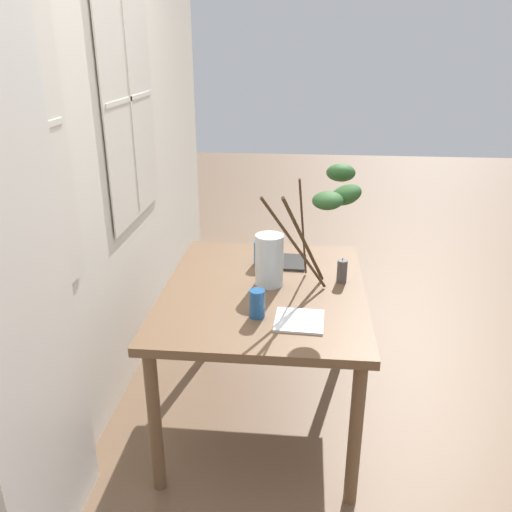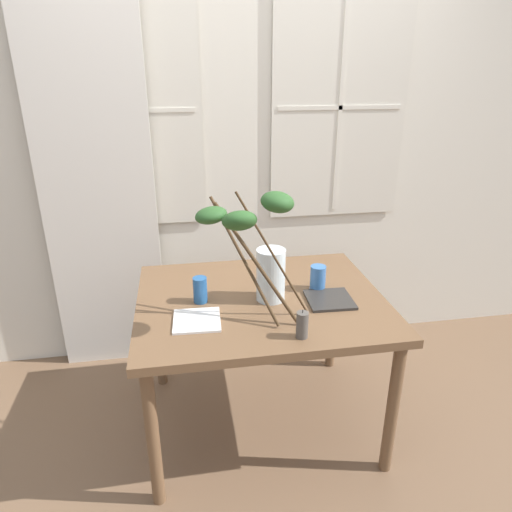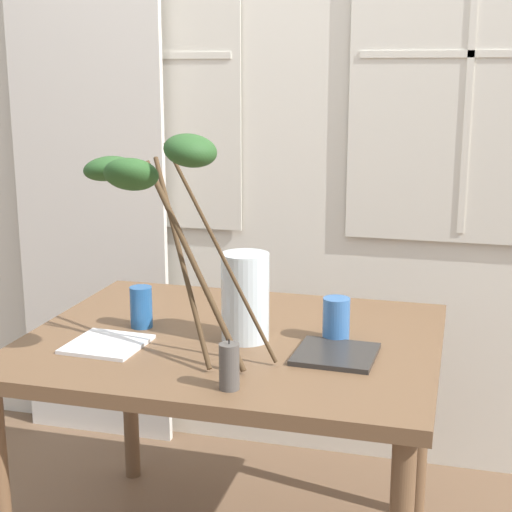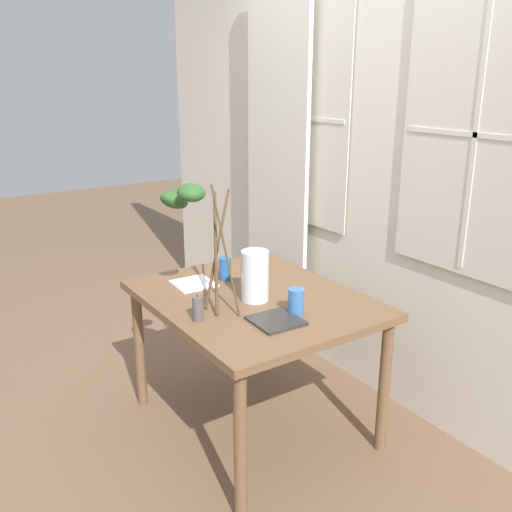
{
  "view_description": "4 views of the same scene",
  "coord_description": "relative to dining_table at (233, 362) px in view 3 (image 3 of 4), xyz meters",
  "views": [
    {
      "loc": [
        -2.25,
        -0.18,
        1.82
      ],
      "look_at": [
        0.0,
        0.04,
        0.9
      ],
      "focal_mm": 37.04,
      "sensor_mm": 36.0,
      "label": 1
    },
    {
      "loc": [
        -0.35,
        -1.9,
        1.75
      ],
      "look_at": [
        -0.02,
        0.02,
        0.95
      ],
      "focal_mm": 32.05,
      "sensor_mm": 36.0,
      "label": 2
    },
    {
      "loc": [
        0.62,
        -2.01,
        1.47
      ],
      "look_at": [
        0.06,
        0.02,
        0.97
      ],
      "focal_mm": 54.27,
      "sensor_mm": 36.0,
      "label": 3
    },
    {
      "loc": [
        2.17,
        -1.44,
        1.79
      ],
      "look_at": [
        -0.03,
        0.04,
        0.93
      ],
      "focal_mm": 39.5,
      "sensor_mm": 36.0,
      "label": 4
    }
  ],
  "objects": [
    {
      "name": "plate_square_left",
      "position": [
        -0.31,
        -0.17,
        0.09
      ],
      "size": [
        0.21,
        0.21,
        0.01
      ],
      "primitive_type": "cube",
      "rotation": [
        0.0,
        0.0,
        -0.05
      ],
      "color": "white",
      "rests_on": "dining_table"
    },
    {
      "name": "pillar_candle",
      "position": [
        0.1,
        -0.37,
        0.14
      ],
      "size": [
        0.05,
        0.05,
        0.13
      ],
      "color": "#514C47",
      "rests_on": "dining_table"
    },
    {
      "name": "drinking_glass_blue_right",
      "position": [
        0.29,
        0.04,
        0.14
      ],
      "size": [
        0.08,
        0.08,
        0.12
      ],
      "primitive_type": "cylinder",
      "color": "#386BAD",
      "rests_on": "dining_table"
    },
    {
      "name": "vase_with_branches",
      "position": [
        -0.02,
        -0.13,
        0.34
      ],
      "size": [
        0.51,
        0.49,
        0.61
      ],
      "color": "silver",
      "rests_on": "dining_table"
    },
    {
      "name": "dining_table",
      "position": [
        0.0,
        0.0,
        0.0
      ],
      "size": [
        1.17,
        0.95,
        0.74
      ],
      "color": "brown",
      "rests_on": "ground"
    },
    {
      "name": "curtain_sheer_side",
      "position": [
        -0.81,
        0.72,
        0.56
      ],
      "size": [
        0.63,
        0.03,
        2.44
      ],
      "primitive_type": "cube",
      "color": "silver",
      "rests_on": "ground"
    },
    {
      "name": "plate_square_right",
      "position": [
        0.31,
        -0.09,
        0.09
      ],
      "size": [
        0.22,
        0.22,
        0.01
      ],
      "primitive_type": "cube",
      "rotation": [
        0.0,
        0.0,
        -0.04
      ],
      "color": "#2D2B28",
      "rests_on": "dining_table"
    },
    {
      "name": "drinking_glass_blue_left",
      "position": [
        -0.29,
        0.01,
        0.14
      ],
      "size": [
        0.07,
        0.07,
        0.12
      ],
      "primitive_type": "cylinder",
      "color": "#235693",
      "rests_on": "dining_table"
    },
    {
      "name": "back_wall_with_windows",
      "position": [
        0.0,
        0.85,
        0.86
      ],
      "size": [
        4.72,
        0.14,
        3.03
      ],
      "color": "silver",
      "rests_on": "ground"
    }
  ]
}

